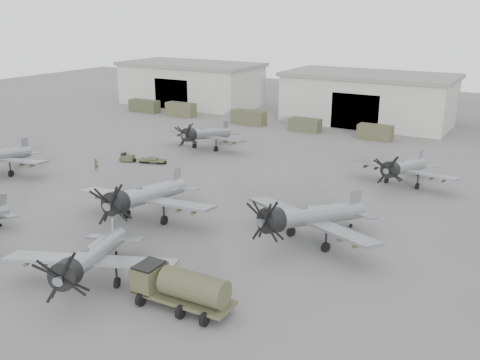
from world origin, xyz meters
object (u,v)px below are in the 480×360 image
object	(u,v)px
aircraft_far_0	(204,134)
ground_crew	(96,165)
aircraft_mid_1	(143,196)
aircraft_near_1	(89,258)
aircraft_far_1	(403,168)
fuel_tanker	(181,286)
aircraft_mid_2	(307,217)
tug_trailer	(137,159)

from	to	relation	value
aircraft_far_0	ground_crew	size ratio (longest dim) A/B	8.16
aircraft_mid_1	ground_crew	world-z (taller)	aircraft_mid_1
aircraft_near_1	aircraft_far_1	size ratio (longest dim) A/B	1.02
fuel_tanker	ground_crew	world-z (taller)	fuel_tanker
aircraft_near_1	aircraft_far_1	xyz separation A→B (m)	(13.42, 34.72, -0.10)
aircraft_near_1	aircraft_mid_2	size ratio (longest dim) A/B	0.91
aircraft_near_1	aircraft_mid_2	distance (m)	18.12
aircraft_mid_1	aircraft_far_0	bearing A→B (deg)	105.08
aircraft_mid_2	ground_crew	distance (m)	32.31
aircraft_mid_1	tug_trailer	size ratio (longest dim) A/B	2.30
aircraft_near_1	fuel_tanker	xyz separation A→B (m)	(7.33, 1.08, -0.71)
aircraft_near_1	aircraft_mid_1	world-z (taller)	aircraft_mid_1
aircraft_mid_2	fuel_tanker	world-z (taller)	aircraft_mid_2
aircraft_far_1	fuel_tanker	world-z (taller)	aircraft_far_1
aircraft_far_0	fuel_tanker	distance (m)	42.43
aircraft_near_1	aircraft_far_1	world-z (taller)	aircraft_near_1
aircraft_mid_2	aircraft_far_0	distance (m)	33.95
tug_trailer	ground_crew	distance (m)	5.78
aircraft_near_1	fuel_tanker	world-z (taller)	aircraft_near_1
tug_trailer	ground_crew	world-z (taller)	ground_crew
aircraft_far_0	aircraft_far_1	distance (m)	28.66
aircraft_far_1	fuel_tanker	size ratio (longest dim) A/B	1.67
aircraft_mid_1	tug_trailer	bearing A→B (deg)	125.76
aircraft_near_1	ground_crew	bearing A→B (deg)	110.39
fuel_tanker	ground_crew	size ratio (longest dim) A/B	4.76
aircraft_mid_2	aircraft_far_0	xyz separation A→B (m)	(-25.62, 22.28, -0.23)
aircraft_mid_2	ground_crew	size ratio (longest dim) A/B	8.94
aircraft_near_1	tug_trailer	world-z (taller)	aircraft_near_1
aircraft_mid_1	aircraft_mid_2	distance (m)	15.65
aircraft_far_0	aircraft_far_1	size ratio (longest dim) A/B	1.02
aircraft_near_1	tug_trailer	distance (m)	33.27
tug_trailer	aircraft_mid_2	bearing A→B (deg)	-40.22
aircraft_far_1	tug_trailer	world-z (taller)	aircraft_far_1
aircraft_near_1	aircraft_far_0	size ratio (longest dim) A/B	1.00
aircraft_far_1	ground_crew	size ratio (longest dim) A/B	7.98
aircraft_far_1	tug_trailer	xyz separation A→B (m)	(-32.58, -7.58, -1.73)
aircraft_mid_2	aircraft_far_1	xyz separation A→B (m)	(2.95, 19.94, -0.31)
aircraft_near_1	ground_crew	distance (m)	30.25
aircraft_mid_1	aircraft_mid_2	world-z (taller)	aircraft_mid_1
aircraft_near_1	tug_trailer	size ratio (longest dim) A/B	2.02
aircraft_far_1	fuel_tanker	distance (m)	34.20
aircraft_mid_2	aircraft_far_0	size ratio (longest dim) A/B	1.10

